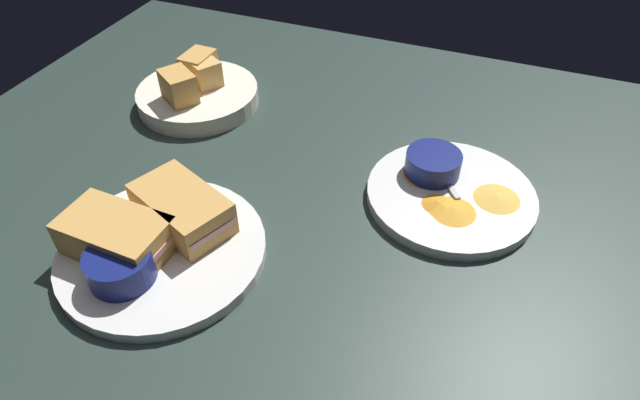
{
  "coord_description": "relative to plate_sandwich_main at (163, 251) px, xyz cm",
  "views": [
    {
      "loc": [
        29.38,
        -48.9,
        51.19
      ],
      "look_at": [
        9.84,
        0.43,
        3.0
      ],
      "focal_mm": 30.28,
      "sensor_mm": 36.0,
      "label": 1
    }
  ],
  "objects": [
    {
      "name": "ground_plane",
      "position": [
        5.97,
        13.51,
        -2.3
      ],
      "size": [
        110.0,
        110.0,
        3.0
      ],
      "primitive_type": "cube",
      "color": "#283833"
    },
    {
      "name": "plate_sandwich_main",
      "position": [
        0.0,
        0.0,
        0.0
      ],
      "size": [
        25.99,
        25.99,
        1.6
      ],
      "primitive_type": "cylinder",
      "color": "silver",
      "rests_on": "ground_plane"
    },
    {
      "name": "sandwich_half_near",
      "position": [
        0.38,
        4.92,
        3.2
      ],
      "size": [
        14.92,
        11.98,
        4.8
      ],
      "color": "tan",
      "rests_on": "plate_sandwich_main"
    },
    {
      "name": "sandwich_half_far",
      "position": [
        -4.45,
        -2.13,
        3.2
      ],
      "size": [
        13.54,
        8.13,
        4.8
      ],
      "color": "tan",
      "rests_on": "plate_sandwich_main"
    },
    {
      "name": "ramekin_dark_sauce",
      "position": [
        -1.36,
        -5.69,
        2.84
      ],
      "size": [
        7.86,
        7.86,
        3.8
      ],
      "color": "navy",
      "rests_on": "plate_sandwich_main"
    },
    {
      "name": "spoon_by_dark_ramekin",
      "position": [
        0.73,
        -0.08,
        1.16
      ],
      "size": [
        4.84,
        9.75,
        0.8
      ],
      "color": "silver",
      "rests_on": "plate_sandwich_main"
    },
    {
      "name": "plate_chips_companion",
      "position": [
        31.61,
        23.88,
        0.0
      ],
      "size": [
        23.5,
        23.5,
        1.6
      ],
      "primitive_type": "cylinder",
      "color": "silver",
      "rests_on": "ground_plane"
    },
    {
      "name": "ramekin_light_gravy",
      "position": [
        28.09,
        26.82,
        2.6
      ],
      "size": [
        7.93,
        7.93,
        3.32
      ],
      "color": "navy",
      "rests_on": "plate_chips_companion"
    },
    {
      "name": "spoon_by_gravy_ramekin",
      "position": [
        28.63,
        27.85,
        1.16
      ],
      "size": [
        7.11,
        8.78,
        0.8
      ],
      "color": "silver",
      "rests_on": "plate_chips_companion"
    },
    {
      "name": "plantain_chip_scatter",
      "position": [
        31.8,
        23.36,
        1.1
      ],
      "size": [
        17.48,
        14.38,
        0.6
      ],
      "color": "gold",
      "rests_on": "plate_chips_companion"
    },
    {
      "name": "bread_basket_rear",
      "position": [
        -14.54,
        32.72,
        1.57
      ],
      "size": [
        20.77,
        20.77,
        7.99
      ],
      "color": "silver",
      "rests_on": "ground_plane"
    }
  ]
}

